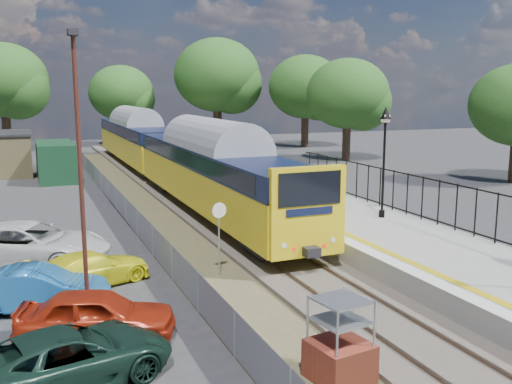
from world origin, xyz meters
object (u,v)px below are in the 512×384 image
brick_plinth (340,342)px  car_blue (38,289)px  train (164,149)px  car_yellow (91,269)px  car_red (97,315)px  carpark_lamp (80,161)px  speed_sign (219,227)px  victorian_lamp_north (385,136)px  car_white (29,245)px  car_green (69,358)px

brick_plinth → car_blue: (-5.83, 6.71, -0.28)m
train → car_yellow: 19.70m
car_red → car_blue: (-1.29, 2.64, -0.03)m
car_red → carpark_lamp: bearing=19.3°
brick_plinth → car_yellow: 9.33m
train → car_yellow: train is taller
speed_sign → carpark_lamp: (-4.46, -1.96, 2.63)m
train → car_red: bearing=-107.2°
speed_sign → carpark_lamp: bearing=-165.6°
victorian_lamp_north → train: victorian_lamp_north is taller
car_red → car_white: 7.31m
brick_plinth → car_blue: 8.89m
car_blue → victorian_lamp_north: bearing=-60.4°
carpark_lamp → car_green: bearing=-101.8°
speed_sign → victorian_lamp_north: bearing=6.6°
victorian_lamp_north → car_green: size_ratio=1.03×
car_green → car_white: bearing=-11.6°
victorian_lamp_north → car_green: (-13.15, -7.82, -3.68)m
carpark_lamp → victorian_lamp_north: bearing=18.8°
brick_plinth → carpark_lamp: size_ratio=0.25×
speed_sign → car_white: 6.96m
victorian_lamp_north → train: (-5.30, 16.89, -1.96)m
train → speed_sign: size_ratio=16.08×
car_white → brick_plinth: bearing=-127.6°
car_red → car_yellow: (0.34, 4.25, -0.10)m
speed_sign → car_red: speed_sign is taller
victorian_lamp_north → brick_plinth: size_ratio=2.43×
train → speed_sign: (-2.65, -19.17, -0.64)m
car_green → car_yellow: 6.37m
speed_sign → car_blue: (-5.68, -0.89, -1.07)m
car_green → car_white: size_ratio=0.79×
car_red → car_blue: size_ratio=1.01×
car_red → car_yellow: 4.27m
car_white → car_red: bearing=-144.2°
train → brick_plinth: size_ratio=21.60×
car_green → car_red: 2.17m
car_green → car_red: car_red is taller
car_white → car_green: bearing=-151.7°
victorian_lamp_north → train: bearing=107.4°
brick_plinth → car_green: size_ratio=0.43×
brick_plinth → car_green: brick_plinth is taller
victorian_lamp_north → train: 17.81m
train → brick_plinth: 26.91m
speed_sign → carpark_lamp: size_ratio=0.33×
car_green → victorian_lamp_north: bearing=-74.9°
car_green → car_red: bearing=-37.6°
carpark_lamp → car_blue: size_ratio=2.01×
brick_plinth → speed_sign: 7.64m
carpark_lamp → car_red: (0.06, -1.57, -3.67)m
brick_plinth → car_red: (-4.54, 4.07, -0.25)m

